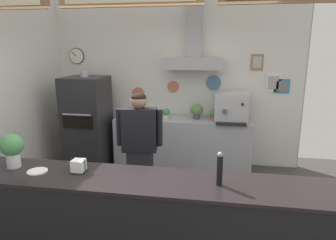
{
  "coord_description": "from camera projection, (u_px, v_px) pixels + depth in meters",
  "views": [
    {
      "loc": [
        0.8,
        -2.89,
        2.14
      ],
      "look_at": [
        0.19,
        0.73,
        1.25
      ],
      "focal_mm": 32.24,
      "sensor_mm": 36.0,
      "label": 1
    }
  ],
  "objects": [
    {
      "name": "potted_sage",
      "position": [
        144.0,
        112.0,
        5.3
      ],
      "size": [
        0.13,
        0.13,
        0.19
      ],
      "color": "#9E563D",
      "rests_on": "back_prep_counter"
    },
    {
      "name": "basil_vase",
      "position": [
        12.0,
        149.0,
        2.87
      ],
      "size": [
        0.21,
        0.21,
        0.33
      ],
      "color": "silver",
      "rests_on": "service_counter"
    },
    {
      "name": "napkin_holder",
      "position": [
        79.0,
        166.0,
        2.79
      ],
      "size": [
        0.14,
        0.13,
        0.13
      ],
      "color": "#262628",
      "rests_on": "service_counter"
    },
    {
      "name": "potted_oregano",
      "position": [
        197.0,
        110.0,
        5.19
      ],
      "size": [
        0.22,
        0.22,
        0.27
      ],
      "color": "#4C4C51",
      "rests_on": "back_prep_counter"
    },
    {
      "name": "shop_worker",
      "position": [
        140.0,
        148.0,
        3.97
      ],
      "size": [
        0.6,
        0.27,
        1.57
      ],
      "rotation": [
        0.0,
        0.0,
        3.25
      ],
      "color": "#232328",
      "rests_on": "ground_plane"
    },
    {
      "name": "pizza_oven",
      "position": [
        88.0,
        124.0,
        5.24
      ],
      "size": [
        0.68,
        0.76,
        1.75
      ],
      "color": "#232326",
      "rests_on": "ground_plane"
    },
    {
      "name": "back_wall_assembly",
      "position": [
        174.0,
        76.0,
        5.3
      ],
      "size": [
        4.51,
        2.88,
        3.05
      ],
      "color": "#9E9E99",
      "rests_on": "ground_plane"
    },
    {
      "name": "potted_basil",
      "position": [
        166.0,
        113.0,
        5.26
      ],
      "size": [
        0.15,
        0.15,
        0.18
      ],
      "color": "beige",
      "rests_on": "back_prep_counter"
    },
    {
      "name": "potted_rosemary",
      "position": [
        213.0,
        114.0,
        5.17
      ],
      "size": [
        0.13,
        0.13,
        0.18
      ],
      "color": "#9E563D",
      "rests_on": "back_prep_counter"
    },
    {
      "name": "condiment_plate",
      "position": [
        37.0,
        171.0,
        2.8
      ],
      "size": [
        0.18,
        0.18,
        0.01
      ],
      "color": "white",
      "rests_on": "service_counter"
    },
    {
      "name": "back_prep_counter",
      "position": [
        182.0,
        144.0,
        5.35
      ],
      "size": [
        2.35,
        0.6,
        0.92
      ],
      "color": "#A3A5AD",
      "rests_on": "ground_plane"
    },
    {
      "name": "service_counter",
      "position": [
        126.0,
        228.0,
        2.8
      ],
      "size": [
        3.96,
        0.6,
        1.01
      ],
      "color": "black",
      "rests_on": "ground_plane"
    },
    {
      "name": "espresso_machine",
      "position": [
        231.0,
        107.0,
        5.03
      ],
      "size": [
        0.54,
        0.57,
        0.48
      ],
      "color": "#B7BABF",
      "rests_on": "back_prep_counter"
    },
    {
      "name": "pepper_grinder",
      "position": [
        220.0,
        169.0,
        2.5
      ],
      "size": [
        0.05,
        0.05,
        0.29
      ],
      "color": "black",
      "rests_on": "service_counter"
    }
  ]
}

